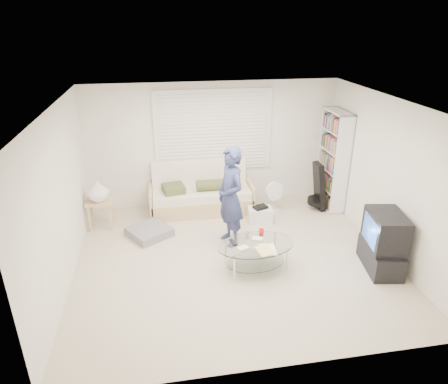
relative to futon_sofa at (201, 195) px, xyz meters
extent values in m
plane|color=tan|center=(0.31, -1.87, -0.33)|extent=(5.00, 5.00, 0.00)
cube|color=silver|center=(0.31, 0.38, 0.92)|extent=(5.00, 0.02, 2.50)
cube|color=silver|center=(0.31, -4.12, 0.92)|extent=(5.00, 0.02, 2.50)
cube|color=silver|center=(-2.19, -1.87, 0.92)|extent=(0.02, 4.50, 2.50)
cube|color=silver|center=(2.81, -1.87, 0.92)|extent=(0.02, 4.50, 2.50)
cube|color=white|center=(0.31, -1.87, 2.17)|extent=(5.00, 4.50, 0.02)
cube|color=white|center=(0.31, 0.35, 1.22)|extent=(2.32, 0.06, 1.62)
cube|color=black|center=(0.31, 0.33, 1.22)|extent=(2.20, 0.01, 1.50)
cube|color=silver|center=(0.31, 0.31, 1.22)|extent=(2.16, 0.04, 1.50)
cube|color=silver|center=(0.31, 0.33, 1.22)|extent=(2.32, 0.08, 1.62)
cube|color=tan|center=(0.00, -0.04, -0.17)|extent=(1.99, 0.80, 0.32)
cube|color=beige|center=(0.00, -0.06, 0.07)|extent=(1.91, 0.74, 0.16)
cube|color=beige|center=(0.00, 0.28, 0.37)|extent=(1.91, 0.22, 0.61)
cube|color=tan|center=(-0.99, -0.04, -0.05)|extent=(0.06, 0.80, 0.56)
cube|color=tan|center=(0.99, -0.04, -0.05)|extent=(0.06, 0.80, 0.56)
cube|color=#3F4D2A|center=(-0.55, -0.09, 0.22)|extent=(0.47, 0.47, 0.14)
cylinder|color=#3F4D2A|center=(0.15, -0.12, 0.26)|extent=(0.50, 0.22, 0.22)
cube|color=#4E3D27|center=(0.60, -0.06, 0.21)|extent=(0.41, 0.41, 0.12)
cube|color=slate|center=(-1.04, -0.88, -0.25)|extent=(0.90, 0.90, 0.15)
cube|color=tan|center=(-1.91, -0.41, 0.20)|extent=(0.48, 0.38, 0.04)
cube|color=tan|center=(-2.10, -0.55, -0.07)|extent=(0.04, 0.04, 0.51)
cube|color=tan|center=(-1.72, -0.55, -0.07)|extent=(0.04, 0.04, 0.51)
cube|color=tan|center=(-2.10, -0.27, -0.07)|extent=(0.04, 0.04, 0.51)
cube|color=tan|center=(-1.72, -0.27, -0.07)|extent=(0.04, 0.04, 0.51)
imported|color=white|center=(-1.91, -0.41, 0.41)|extent=(0.38, 0.38, 0.40)
cube|color=white|center=(2.64, -0.23, 0.66)|extent=(0.31, 0.83, 1.98)
cube|color=black|center=(2.34, -0.36, 0.18)|extent=(0.25, 0.35, 0.97)
cylinder|color=black|center=(2.30, -0.36, -0.14)|extent=(0.35, 0.36, 0.14)
cylinder|color=white|center=(1.43, -0.30, -0.31)|extent=(0.26, 0.26, 0.03)
cylinder|color=white|center=(1.43, -0.30, -0.15)|extent=(0.04, 0.04, 0.33)
cylinder|color=white|center=(1.43, -0.30, 0.12)|extent=(0.40, 0.23, 0.39)
cylinder|color=white|center=(1.43, -0.30, 0.12)|extent=(0.11, 0.09, 0.10)
cube|color=white|center=(1.05, -0.67, -0.19)|extent=(0.48, 0.36, 0.27)
cube|color=black|center=(1.05, -0.67, -0.03)|extent=(0.30, 0.26, 0.05)
cube|color=black|center=(2.51, -2.51, -0.14)|extent=(0.60, 0.93, 0.38)
cube|color=black|center=(2.51, -2.51, 0.33)|extent=(0.59, 0.79, 0.56)
cube|color=#509EFA|center=(2.28, -2.47, 0.33)|extent=(0.11, 0.55, 0.42)
ellipsoid|color=silver|center=(0.59, -2.22, 0.11)|extent=(1.28, 0.89, 0.02)
ellipsoid|color=silver|center=(0.59, -2.22, -0.20)|extent=(0.98, 0.68, 0.01)
cylinder|color=silver|center=(0.20, -2.50, -0.12)|extent=(0.03, 0.03, 0.42)
cylinder|color=silver|center=(1.03, -2.41, -0.12)|extent=(0.03, 0.03, 0.42)
cylinder|color=silver|center=(0.15, -2.02, -0.12)|extent=(0.03, 0.03, 0.42)
cylinder|color=silver|center=(0.98, -1.93, -0.12)|extent=(0.03, 0.03, 0.42)
cube|color=white|center=(0.36, -2.33, 0.14)|extent=(0.19, 0.16, 0.04)
cube|color=white|center=(0.63, -2.10, 0.14)|extent=(0.19, 0.17, 0.04)
cylinder|color=silver|center=(0.48, -2.03, 0.17)|extent=(0.07, 0.07, 0.11)
cylinder|color=red|center=(0.73, -1.98, 0.18)|extent=(0.07, 0.07, 0.12)
cube|color=black|center=(0.25, -2.12, 0.13)|extent=(0.10, 0.19, 0.02)
cube|color=white|center=(0.72, -2.40, 0.12)|extent=(0.27, 0.35, 0.01)
cube|color=#E6CC74|center=(0.66, -2.43, 0.13)|extent=(0.27, 0.33, 0.01)
imported|color=navy|center=(0.35, -1.36, 0.54)|extent=(0.58, 0.72, 1.73)
camera|label=1|loc=(-0.77, -7.28, 3.28)|focal=32.00mm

